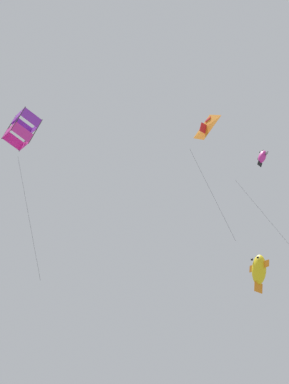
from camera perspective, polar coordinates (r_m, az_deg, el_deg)
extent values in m
cube|color=purple|center=(32.79, -13.07, 7.79)|extent=(1.24, 0.44, 0.61)
cube|color=purple|center=(32.95, -11.37, 6.55)|extent=(1.24, 0.44, 0.61)
cube|color=purple|center=(32.39, -11.74, 7.62)|extent=(0.23, 1.35, 1.04)
cube|color=purple|center=(33.35, -12.68, 6.74)|extent=(0.23, 1.35, 1.04)
cube|color=#DB2D93|center=(32.09, -13.97, 6.30)|extent=(1.24, 0.44, 0.61)
cube|color=#DB2D93|center=(32.25, -12.23, 5.05)|extent=(1.24, 0.44, 0.61)
cube|color=#DB2D93|center=(31.68, -12.63, 6.11)|extent=(0.23, 1.35, 1.04)
cube|color=#DB2D93|center=(32.66, -13.56, 5.25)|extent=(0.23, 1.35, 1.04)
cylinder|color=#332D28|center=(31.95, -13.05, 7.50)|extent=(0.16, 0.76, 1.83)
cylinder|color=#332D28|center=(32.92, -13.96, 6.61)|extent=(0.16, 0.76, 1.83)
cylinder|color=#332D28|center=(32.12, -11.31, 6.24)|extent=(0.16, 0.76, 1.83)
cylinder|color=#332D28|center=(33.09, -12.27, 5.39)|extent=(0.16, 0.76, 1.83)
cylinder|color=#47474C|center=(31.14, -12.05, -2.22)|extent=(2.83, 0.38, 8.04)
ellipsoid|color=yellow|center=(30.46, 11.87, -7.94)|extent=(1.04, 1.14, 1.80)
cube|color=orange|center=(30.23, 12.46, -7.37)|extent=(0.62, 0.24, 0.38)
cube|color=orange|center=(30.84, 11.32, -7.78)|extent=(0.62, 0.24, 0.38)
cube|color=orange|center=(30.11, 11.81, -9.73)|extent=(0.20, 0.60, 0.61)
sphere|color=black|center=(30.30, 11.75, -6.70)|extent=(0.17, 0.18, 0.15)
sphere|color=black|center=(30.62, 11.16, -6.93)|extent=(0.17, 0.18, 0.15)
ellipsoid|color=#DB2D93|center=(37.24, 12.19, 3.61)|extent=(0.75, 1.00, 1.20)
cube|color=black|center=(37.15, 12.54, 3.92)|extent=(0.42, 0.23, 0.24)
cube|color=black|center=(37.51, 11.95, 3.59)|extent=(0.42, 0.23, 0.24)
cube|color=black|center=(36.80, 11.95, 2.90)|extent=(0.15, 0.46, 0.46)
sphere|color=black|center=(37.31, 12.25, 4.28)|extent=(0.11, 0.13, 0.12)
sphere|color=black|center=(37.50, 11.95, 4.10)|extent=(0.11, 0.13, 0.12)
cylinder|color=#47474C|center=(37.30, 12.69, -2.68)|extent=(3.47, 1.68, 6.14)
pyramid|color=orange|center=(32.36, 6.47, 6.75)|extent=(2.14, 1.06, 1.32)
cube|color=red|center=(32.21, 6.24, 6.62)|extent=(0.25, 0.63, 0.73)
cube|color=red|center=(32.71, 6.64, 7.54)|extent=(0.52, 0.23, 0.15)
cylinder|color=#47474C|center=(31.66, 7.01, -0.04)|extent=(2.17, 1.04, 6.11)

